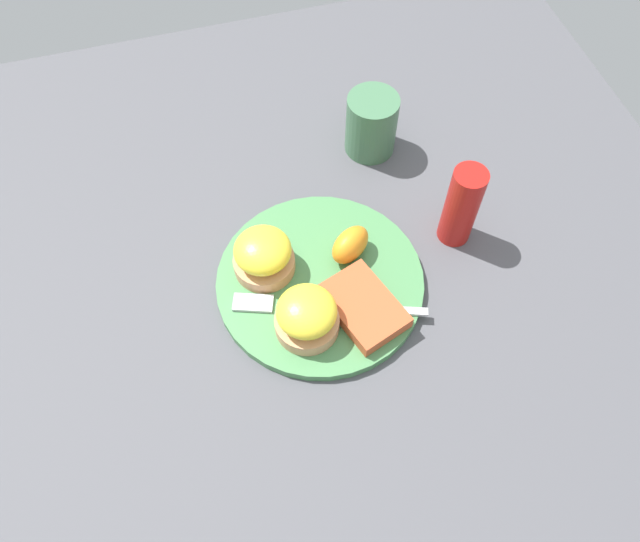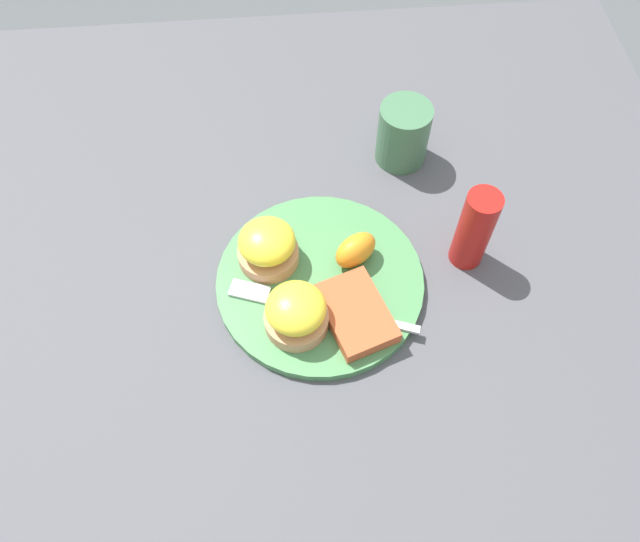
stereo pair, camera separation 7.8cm
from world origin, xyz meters
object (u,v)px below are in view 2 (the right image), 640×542
Objects in this scene: sandwich_benedict_right at (296,313)px; fork at (310,305)px; cup at (403,133)px; hashbrown_patty at (356,313)px; condiment_bottle at (475,229)px; sandwich_benedict_left at (267,246)px; orange_wedge at (356,250)px.

fork is at bearing -39.00° from sandwich_benedict_right.
fork is 2.25× the size of cup.
fork is at bearing 69.92° from hashbrown_patty.
sandwich_benedict_left is at bearing 87.79° from condiment_bottle.
sandwich_benedict_left is at bearing 17.06° from sandwich_benedict_right.
orange_wedge is 0.48× the size of condiment_bottle.
sandwich_benedict_left reaches higher than fork.
cup is (0.18, -0.09, 0.01)m from orange_wedge.
sandwich_benedict_right is 0.75× the size of hashbrown_patty.
sandwich_benedict_left is 0.63× the size of condiment_bottle.
condiment_bottle is (-0.01, -0.26, 0.02)m from sandwich_benedict_left.
hashbrown_patty is 0.29m from cup.
sandwich_benedict_right is at bearing 141.00° from fork.
sandwich_benedict_left is 0.34× the size of fork.
cup is at bearing -25.72° from orange_wedge.
cup is at bearing 18.09° from condiment_bottle.
cup reaches higher than orange_wedge.
cup is (0.17, -0.20, 0.00)m from sandwich_benedict_left.
sandwich_benedict_right is 0.76× the size of cup.
cup is at bearing -31.50° from fork.
condiment_bottle is (0.00, -0.15, 0.03)m from orange_wedge.
orange_wedge is 0.21m from cup.
sandwich_benedict_right is at bearing -162.94° from sandwich_benedict_left.
condiment_bottle reaches higher than sandwich_benedict_right.
condiment_bottle is at bearing -161.91° from cup.
condiment_bottle is at bearing -92.21° from sandwich_benedict_left.
fork is at bearing -147.15° from sandwich_benedict_left.
condiment_bottle is at bearing -61.82° from hashbrown_patty.
hashbrown_patty is at bearing -87.78° from sandwich_benedict_right.
sandwich_benedict_right is 1.32× the size of orange_wedge.
hashbrown_patty is at bearing -132.68° from sandwich_benedict_left.
sandwich_benedict_right is 0.08m from hashbrown_patty.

